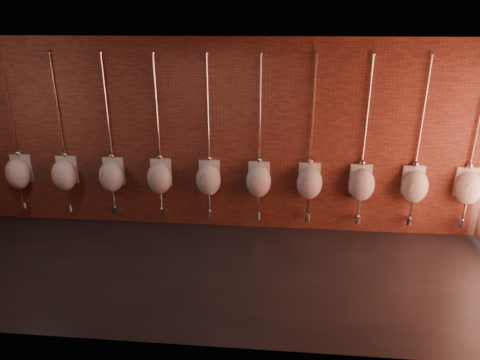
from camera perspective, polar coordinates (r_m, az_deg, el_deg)
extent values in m
plane|color=black|center=(6.37, -3.69, -12.11)|extent=(8.50, 8.50, 0.00)
cube|color=black|center=(5.36, -4.51, 18.01)|extent=(8.50, 3.00, 0.04)
cube|color=brown|center=(7.08, -2.16, 5.59)|extent=(8.50, 0.04, 3.20)
cube|color=brown|center=(4.30, -7.19, -4.92)|extent=(8.50, 0.04, 3.20)
ellipsoid|color=white|center=(8.39, -27.50, 0.75)|extent=(0.44, 0.39, 0.55)
cube|color=white|center=(8.49, -27.07, 1.43)|extent=(0.36, 0.06, 0.50)
cylinder|color=#A3A3A3|center=(8.27, -28.03, 0.64)|extent=(0.24, 0.03, 0.24)
cylinder|color=silver|center=(8.22, -28.39, 8.63)|extent=(0.03, 0.03, 1.76)
sphere|color=silver|center=(8.38, -27.49, 3.21)|extent=(0.10, 0.10, 0.10)
cylinder|color=silver|center=(8.51, -27.08, -1.70)|extent=(0.04, 0.04, 0.34)
cylinder|color=silver|center=(8.60, -26.83, -3.12)|extent=(0.10, 0.10, 0.13)
cylinder|color=silver|center=(8.67, -26.53, -2.88)|extent=(0.04, 0.18, 0.04)
ellipsoid|color=white|center=(7.97, -22.40, 0.60)|extent=(0.44, 0.39, 0.55)
cube|color=white|center=(8.07, -22.01, 1.31)|extent=(0.36, 0.06, 0.50)
cylinder|color=#A3A3A3|center=(7.85, -22.88, 0.48)|extent=(0.24, 0.03, 0.24)
cylinder|color=silver|center=(7.79, -23.16, 8.90)|extent=(0.03, 0.03, 1.76)
sphere|color=silver|center=(7.96, -22.38, 3.19)|extent=(0.10, 0.10, 0.10)
cylinder|color=silver|center=(7.68, -24.11, 15.29)|extent=(0.07, 0.07, 0.01)
cylinder|color=silver|center=(8.10, -22.03, -1.97)|extent=(0.04, 0.04, 0.34)
cylinder|color=silver|center=(8.19, -21.82, -3.47)|extent=(0.10, 0.10, 0.13)
cylinder|color=silver|center=(8.26, -21.55, -3.21)|extent=(0.04, 0.18, 0.04)
ellipsoid|color=white|center=(7.62, -16.79, 0.42)|extent=(0.44, 0.39, 0.55)
cube|color=white|center=(7.73, -16.45, 1.17)|extent=(0.36, 0.06, 0.50)
cylinder|color=#A3A3A3|center=(7.49, -17.19, 0.29)|extent=(0.24, 0.03, 0.24)
cylinder|color=silver|center=(7.43, -17.37, 9.12)|extent=(0.03, 0.03, 1.76)
sphere|color=silver|center=(7.62, -16.75, 3.13)|extent=(0.10, 0.10, 0.10)
cylinder|color=silver|center=(7.32, -18.12, 15.85)|extent=(0.07, 0.07, 0.01)
cylinder|color=silver|center=(7.76, -16.49, -2.26)|extent=(0.04, 0.04, 0.34)
cylinder|color=silver|center=(7.85, -16.32, -3.81)|extent=(0.10, 0.10, 0.13)
cylinder|color=silver|center=(7.93, -16.10, -3.54)|extent=(0.04, 0.18, 0.04)
ellipsoid|color=white|center=(7.36, -10.70, 0.23)|extent=(0.44, 0.39, 0.55)
cube|color=white|center=(7.47, -10.44, 1.01)|extent=(0.36, 0.06, 0.50)
cylinder|color=#A3A3A3|center=(7.22, -11.01, 0.09)|extent=(0.24, 0.03, 0.24)
cylinder|color=silver|center=(7.16, -11.06, 9.26)|extent=(0.03, 0.03, 1.76)
sphere|color=silver|center=(7.35, -10.65, 3.04)|extent=(0.10, 0.10, 0.10)
cylinder|color=silver|center=(7.04, -11.56, 16.27)|extent=(0.07, 0.07, 0.01)
cylinder|color=silver|center=(7.50, -10.51, -2.54)|extent=(0.04, 0.04, 0.34)
cylinder|color=silver|center=(7.59, -10.39, -4.14)|extent=(0.10, 0.10, 0.13)
cylinder|color=silver|center=(7.67, -10.22, -3.86)|extent=(0.04, 0.18, 0.04)
ellipsoid|color=white|center=(7.18, -4.23, 0.02)|extent=(0.44, 0.39, 0.55)
cube|color=white|center=(7.29, -4.07, 0.82)|extent=(0.36, 0.06, 0.50)
cylinder|color=#A3A3A3|center=(7.04, -4.42, -0.12)|extent=(0.24, 0.03, 0.24)
cylinder|color=silver|center=(6.97, -4.32, 9.28)|extent=(0.03, 0.03, 1.76)
sphere|color=silver|center=(7.17, -4.16, 2.90)|extent=(0.10, 0.10, 0.10)
cylinder|color=silver|center=(6.85, -4.53, 16.49)|extent=(0.07, 0.07, 0.01)
cylinder|color=silver|center=(7.32, -4.16, -2.81)|extent=(0.04, 0.04, 0.34)
cylinder|color=silver|center=(7.42, -4.11, -4.45)|extent=(0.10, 0.10, 0.13)
cylinder|color=silver|center=(7.50, -4.00, -4.16)|extent=(0.04, 0.18, 0.04)
ellipsoid|color=white|center=(7.09, 2.47, -0.19)|extent=(0.44, 0.39, 0.55)
cube|color=white|center=(7.21, 2.54, 0.62)|extent=(0.36, 0.06, 0.50)
cylinder|color=#A3A3A3|center=(6.95, 2.42, -0.35)|extent=(0.24, 0.03, 0.24)
cylinder|color=silver|center=(6.89, 2.67, 9.17)|extent=(0.03, 0.03, 1.76)
sphere|color=silver|center=(7.08, 2.56, 2.71)|extent=(0.10, 0.10, 0.10)
cylinder|color=silver|center=(6.77, 2.80, 16.48)|extent=(0.07, 0.07, 0.01)
cylinder|color=silver|center=(7.24, 2.43, -3.06)|extent=(0.04, 0.04, 0.34)
cylinder|color=silver|center=(7.34, 2.40, -4.71)|extent=(0.10, 0.10, 0.13)
cylinder|color=silver|center=(7.42, 2.43, -4.41)|extent=(0.04, 0.18, 0.04)
ellipsoid|color=white|center=(7.11, 9.25, -0.41)|extent=(0.44, 0.39, 0.55)
cube|color=white|center=(7.22, 9.20, 0.40)|extent=(0.36, 0.06, 0.50)
cylinder|color=#A3A3A3|center=(6.97, 9.33, -0.57)|extent=(0.24, 0.03, 0.24)
cylinder|color=silver|center=(6.90, 9.74, 8.93)|extent=(0.03, 0.03, 1.76)
sphere|color=silver|center=(7.10, 9.35, 2.49)|extent=(0.10, 0.10, 0.10)
cylinder|color=silver|center=(6.78, 10.20, 16.20)|extent=(0.07, 0.07, 0.01)
cylinder|color=silver|center=(7.25, 9.07, -3.26)|extent=(0.04, 0.04, 0.34)
cylinder|color=silver|center=(7.35, 8.97, -4.91)|extent=(0.10, 0.10, 0.13)
cylinder|color=silver|center=(7.43, 8.93, -4.61)|extent=(0.04, 0.18, 0.04)
ellipsoid|color=white|center=(7.22, 15.90, -0.62)|extent=(0.44, 0.39, 0.55)
cube|color=white|center=(7.33, 15.75, 0.19)|extent=(0.36, 0.06, 0.50)
cylinder|color=#A3A3A3|center=(7.08, 16.11, -0.77)|extent=(0.24, 0.03, 0.24)
cylinder|color=silver|center=(7.02, 16.65, 8.56)|extent=(0.03, 0.03, 1.76)
sphere|color=silver|center=(7.21, 16.01, 2.24)|extent=(0.10, 0.10, 0.10)
cylinder|color=silver|center=(6.90, 17.42, 15.69)|extent=(0.07, 0.07, 0.01)
cylinder|color=silver|center=(7.37, 15.61, -3.42)|extent=(0.04, 0.04, 0.34)
cylinder|color=silver|center=(7.46, 15.44, -5.04)|extent=(0.10, 0.10, 0.13)
cylinder|color=silver|center=(7.54, 15.32, -4.75)|extent=(0.04, 0.18, 0.04)
ellipsoid|color=white|center=(7.43, 22.26, -0.81)|extent=(0.44, 0.39, 0.55)
cube|color=white|center=(7.54, 22.03, -0.02)|extent=(0.36, 0.06, 0.50)
cylinder|color=#A3A3A3|center=(7.29, 22.59, -0.96)|extent=(0.24, 0.03, 0.24)
cylinder|color=silver|center=(7.23, 23.24, 8.09)|extent=(0.03, 0.03, 1.76)
sphere|color=silver|center=(7.42, 22.38, 1.97)|extent=(0.10, 0.10, 0.10)
cylinder|color=silver|center=(7.12, 24.26, 14.97)|extent=(0.07, 0.07, 0.01)
cylinder|color=silver|center=(7.57, 21.87, -3.53)|extent=(0.04, 0.04, 0.34)
cylinder|color=silver|center=(7.66, 21.64, -5.11)|extent=(0.10, 0.10, 0.13)
cylinder|color=silver|center=(7.74, 21.47, -4.82)|extent=(0.04, 0.18, 0.04)
ellipsoid|color=white|center=(7.72, 28.22, -0.98)|extent=(0.44, 0.39, 0.55)
cube|color=white|center=(7.83, 27.91, -0.22)|extent=(0.36, 0.06, 0.50)
cylinder|color=#A3A3A3|center=(7.59, 28.63, -1.13)|extent=(0.24, 0.03, 0.24)
cylinder|color=silver|center=(7.53, 29.36, 7.56)|extent=(0.03, 0.03, 1.76)
sphere|color=silver|center=(7.71, 28.34, 1.69)|extent=(0.10, 0.10, 0.10)
cylinder|color=silver|center=(7.86, 27.74, -3.60)|extent=(0.04, 0.04, 0.34)
cylinder|color=silver|center=(7.94, 27.47, -5.12)|extent=(0.10, 0.10, 0.13)
cylinder|color=silver|center=(8.02, 27.24, -4.85)|extent=(0.04, 0.18, 0.04)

